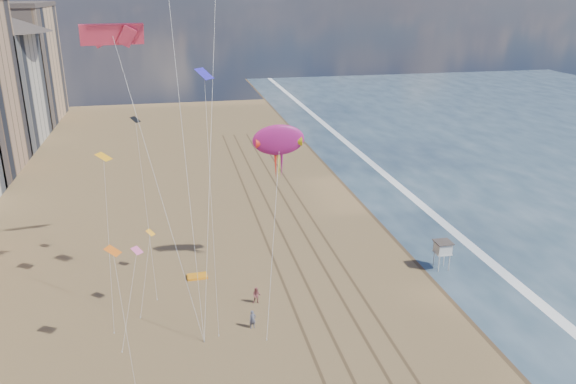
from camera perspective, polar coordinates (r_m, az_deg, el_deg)
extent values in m
plane|color=#42301E|center=(80.65, 11.38, -2.09)|extent=(260.00, 260.00, 0.00)
plane|color=white|center=(82.34, 14.08, -1.84)|extent=(260.00, 260.00, 0.00)
cube|color=brown|center=(66.37, -1.57, -6.63)|extent=(0.28, 120.00, 0.01)
cube|color=brown|center=(66.79, 0.47, -6.45)|extent=(0.28, 120.00, 0.01)
cube|color=brown|center=(67.39, 2.81, -6.22)|extent=(0.28, 120.00, 0.01)
cube|color=brown|center=(67.93, 4.62, -6.04)|extent=(0.28, 120.00, 0.01)
cube|color=tan|center=(147.52, -25.79, 11.47)|extent=(16.00, 24.00, 26.00)
cube|color=#473D38|center=(146.61, -26.60, 16.66)|extent=(16.32, 24.48, 1.00)
cylinder|color=silver|center=(64.89, 15.06, -7.11)|extent=(0.12, 0.12, 1.86)
cylinder|color=silver|center=(65.43, 16.04, -6.98)|extent=(0.12, 0.12, 1.86)
cylinder|color=silver|center=(65.87, 14.59, -6.64)|extent=(0.12, 0.12, 1.86)
cylinder|color=silver|center=(66.41, 15.56, -6.51)|extent=(0.12, 0.12, 1.86)
cube|color=silver|center=(65.18, 15.40, -5.95)|extent=(1.66, 1.66, 0.12)
cube|color=silver|center=(64.92, 15.45, -5.46)|extent=(1.55, 1.55, 1.14)
cube|color=#473D38|center=(64.64, 15.50, -4.92)|extent=(1.86, 1.86, 0.10)
cube|color=orange|center=(62.73, -9.20, -8.46)|extent=(2.23, 1.48, 0.25)
ellipsoid|color=#991767|center=(58.77, -0.97, 5.32)|extent=(4.98, 0.93, 2.95)
cone|color=red|center=(58.53, -2.68, 5.01)|extent=(1.33, 1.11, 1.11)
cone|color=yellow|center=(59.18, 0.73, 5.20)|extent=(1.33, 1.11, 1.11)
cylinder|color=silver|center=(54.80, -1.52, -4.66)|extent=(0.03, 0.03, 19.70)
imported|color=#53576B|center=(53.27, -3.62, -12.80)|extent=(0.73, 0.56, 1.80)
imported|color=#994D51|center=(56.99, -3.21, -10.45)|extent=(0.99, 0.85, 1.76)
cube|color=#EC3452|center=(52.87, -17.44, 15.04)|extent=(5.46, 1.79, 1.86)
plane|color=black|center=(60.21, -15.26, 7.12)|extent=(1.31, 1.32, 0.50)
plane|color=#2C24C3|center=(52.52, -8.51, 11.80)|extent=(2.06, 2.06, 0.90)
plane|color=#FEA515|center=(57.21, -18.23, 3.43)|extent=(1.86, 1.90, 0.59)
plane|color=pink|center=(55.86, -15.09, -5.75)|extent=(1.40, 1.40, 0.47)
plane|color=orange|center=(47.84, -17.38, -5.72)|extent=(1.56, 1.62, 0.56)
plane|color=#FFA11A|center=(63.30, -13.80, -4.02)|extent=(1.17, 1.22, 0.54)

